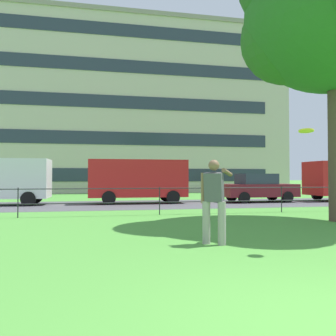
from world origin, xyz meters
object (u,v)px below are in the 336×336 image
(tree_large_lawn, at_px, (324,12))
(car_maroon_left, at_px, (258,188))
(apartment_building_background, at_px, (119,114))
(panel_van_far_left, at_px, (138,179))
(person_thrower, at_px, (214,199))
(frisbee, at_px, (306,131))

(tree_large_lawn, xyz_separation_m, car_maroon_left, (1.83, 8.41, -5.65))
(apartment_building_background, bearing_deg, panel_van_far_left, -90.83)
(tree_large_lawn, distance_m, panel_van_far_left, 11.34)
(panel_van_far_left, xyz_separation_m, apartment_building_background, (0.28, 19.17, 6.70))
(person_thrower, height_order, frisbee, frisbee)
(frisbee, bearing_deg, apartment_building_background, 92.27)
(panel_van_far_left, height_order, car_maroon_left, panel_van_far_left)
(panel_van_far_left, xyz_separation_m, car_maroon_left, (6.50, -0.55, -0.49))
(apartment_building_background, bearing_deg, tree_large_lawn, -81.13)
(car_maroon_left, xyz_separation_m, apartment_building_background, (-6.22, 19.72, 7.19))
(tree_large_lawn, relative_size, apartment_building_background, 0.29)
(tree_large_lawn, relative_size, car_maroon_left, 2.25)
(car_maroon_left, height_order, apartment_building_background, apartment_building_background)
(panel_van_far_left, distance_m, car_maroon_left, 6.54)
(car_maroon_left, bearing_deg, frisbee, -111.99)
(tree_large_lawn, bearing_deg, person_thrower, -148.08)
(apartment_building_background, bearing_deg, car_maroon_left, -72.50)
(frisbee, xyz_separation_m, panel_van_far_left, (-1.54, 12.81, -0.92))
(car_maroon_left, distance_m, apartment_building_background, 21.89)
(frisbee, xyz_separation_m, apartment_building_background, (-1.26, 31.98, 5.78))
(car_maroon_left, bearing_deg, tree_large_lawn, -102.25)
(apartment_building_background, bearing_deg, person_thrower, -90.27)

